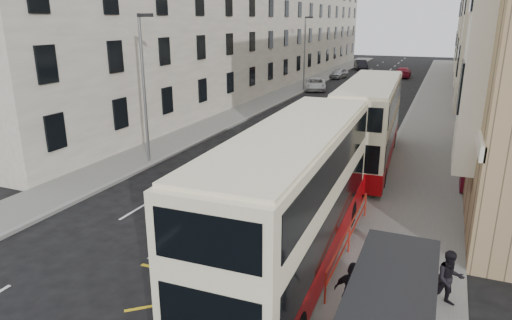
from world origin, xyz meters
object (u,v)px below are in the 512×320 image
at_px(street_lamp_near, 144,82).
at_px(car_red, 403,72).
at_px(street_lamp_far, 305,49).
at_px(white_van, 316,84).
at_px(pedestrian_far, 352,296).
at_px(car_dark, 361,65).
at_px(double_decker_front, 294,200).
at_px(car_silver, 339,73).
at_px(double_decker_rear, 369,123).
at_px(pedestrian_mid, 449,279).

distance_m(street_lamp_near, car_red, 48.42).
xyz_separation_m(street_lamp_far, white_van, (1.15, 0.79, -3.95)).
xyz_separation_m(street_lamp_far, pedestrian_far, (13.47, -40.22, -3.56)).
distance_m(white_van, car_dark, 24.26).
bearing_deg(double_decker_front, street_lamp_far, 104.89).
relative_size(double_decker_front, car_dark, 2.49).
distance_m(street_lamp_far, car_silver, 13.44).
xyz_separation_m(double_decker_rear, pedestrian_far, (2.12, -14.87, -1.31)).
relative_size(street_lamp_far, double_decker_front, 0.67).
bearing_deg(car_red, pedestrian_far, 93.07).
height_order(double_decker_rear, white_van, double_decker_rear).
bearing_deg(pedestrian_far, car_silver, -53.71).
relative_size(street_lamp_near, white_van, 1.62).
xyz_separation_m(double_decker_front, car_silver, (-9.90, 50.52, -1.72)).
distance_m(pedestrian_far, car_red, 57.74).
bearing_deg(pedestrian_mid, double_decker_front, 150.85).
xyz_separation_m(pedestrian_mid, car_silver, (-14.62, 51.03, -0.29)).
relative_size(street_lamp_far, car_dark, 1.67).
distance_m(street_lamp_near, double_decker_rear, 12.47).
bearing_deg(car_silver, white_van, -82.17).
bearing_deg(double_decker_rear, car_silver, 101.97).
distance_m(street_lamp_far, pedestrian_far, 42.56).
distance_m(double_decker_front, pedestrian_far, 3.72).
xyz_separation_m(pedestrian_far, white_van, (-12.31, 41.01, -0.39)).
xyz_separation_m(street_lamp_near, double_decker_front, (11.05, -7.72, -2.22)).
distance_m(double_decker_front, double_decker_rear, 12.37).
bearing_deg(car_dark, double_decker_front, -100.10).
xyz_separation_m(double_decker_rear, car_red, (-2.08, 42.72, -1.68)).
height_order(double_decker_rear, car_dark, double_decker_rear).
bearing_deg(pedestrian_mid, pedestrian_far, -162.16).
height_order(double_decker_rear, pedestrian_far, double_decker_rear).
bearing_deg(white_van, street_lamp_near, -107.25).
xyz_separation_m(street_lamp_near, double_decker_rear, (11.35, 4.64, -2.25)).
xyz_separation_m(double_decker_rear, white_van, (-10.20, 26.15, -1.69)).
bearing_deg(pedestrian_mid, white_van, 87.64).
distance_m(street_lamp_far, double_decker_front, 39.37).
bearing_deg(double_decker_front, street_lamp_near, 143.61).
bearing_deg(car_red, car_dark, -47.51).
relative_size(pedestrian_mid, white_van, 0.34).
distance_m(double_decker_rear, pedestrian_far, 15.07).
distance_m(pedestrian_far, car_dark, 66.26).
bearing_deg(car_silver, street_lamp_far, -87.30).
bearing_deg(car_dark, street_lamp_near, -110.38).
bearing_deg(white_van, double_decker_front, -90.70).
distance_m(street_lamp_far, double_decker_rear, 27.87).
distance_m(white_van, car_red, 18.45).
relative_size(double_decker_rear, car_silver, 2.92).
xyz_separation_m(car_dark, car_red, (7.30, -7.67, -0.09)).
bearing_deg(car_silver, car_red, 37.19).
bearing_deg(car_red, white_van, 62.80).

